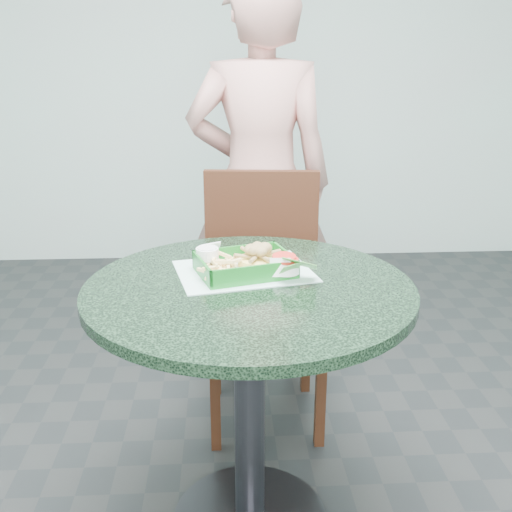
{
  "coord_description": "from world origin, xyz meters",
  "views": [
    {
      "loc": [
        -0.07,
        -1.46,
        1.34
      ],
      "look_at": [
        0.02,
        0.1,
        0.81
      ],
      "focal_mm": 42.0,
      "sensor_mm": 36.0,
      "label": 1
    }
  ],
  "objects": [
    {
      "name": "crab_sandwich",
      "position": [
        0.04,
        0.09,
        0.8
      ],
      "size": [
        0.11,
        0.11,
        0.07
      ],
      "rotation": [
        0.0,
        0.0,
        -0.33
      ],
      "color": "#EBC758",
      "rests_on": "food_basket"
    },
    {
      "name": "dining_chair",
      "position": [
        0.08,
        0.63,
        0.53
      ],
      "size": [
        0.43,
        0.43,
        0.93
      ],
      "rotation": [
        0.0,
        0.0,
        -0.09
      ],
      "color": "black",
      "rests_on": "floor"
    },
    {
      "name": "fries_pile",
      "position": [
        -0.08,
        0.08,
        0.79
      ],
      "size": [
        0.12,
        0.12,
        0.04
      ],
      "primitive_type": null,
      "rotation": [
        0.0,
        0.0,
        0.18
      ],
      "color": "#FFD380",
      "rests_on": "food_basket"
    },
    {
      "name": "diner_person",
      "position": [
        0.09,
        0.98,
        0.91
      ],
      "size": [
        0.69,
        0.48,
        1.82
      ],
      "primitive_type": "imported",
      "rotation": [
        0.0,
        0.0,
        3.08
      ],
      "color": "tan",
      "rests_on": "floor"
    },
    {
      "name": "placemat",
      "position": [
        -0.01,
        0.1,
        0.75
      ],
      "size": [
        0.41,
        0.34,
        0.0
      ],
      "primitive_type": "cube",
      "rotation": [
        0.0,
        0.0,
        0.22
      ],
      "color": "silver",
      "rests_on": "cafe_table"
    },
    {
      "name": "cafe_table",
      "position": [
        0.0,
        0.0,
        0.58
      ],
      "size": [
        0.87,
        0.87,
        0.75
      ],
      "color": "#2D2C31",
      "rests_on": "floor"
    },
    {
      "name": "wall_back",
      "position": [
        0.0,
        2.5,
        1.4
      ],
      "size": [
        4.0,
        0.04,
        2.8
      ],
      "primitive_type": "cube",
      "color": "silver",
      "rests_on": "ground"
    },
    {
      "name": "garnish_cup",
      "position": [
        0.09,
        0.0,
        0.79
      ],
      "size": [
        0.11,
        0.11,
        0.05
      ],
      "rotation": [
        0.0,
        0.0,
        -0.27
      ],
      "color": "white",
      "rests_on": "food_basket"
    },
    {
      "name": "sauce_ramekin",
      "position": [
        -0.1,
        0.14,
        0.8
      ],
      "size": [
        0.06,
        0.06,
        0.04
      ],
      "rotation": [
        0.0,
        0.0,
        0.36
      ],
      "color": "white",
      "rests_on": "food_basket"
    },
    {
      "name": "food_basket",
      "position": [
        -0.01,
        0.08,
        0.77
      ],
      "size": [
        0.25,
        0.18,
        0.05
      ],
      "rotation": [
        0.0,
        0.0,
        0.29
      ],
      "color": "#146C1F",
      "rests_on": "placemat"
    }
  ]
}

